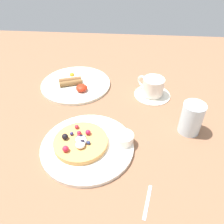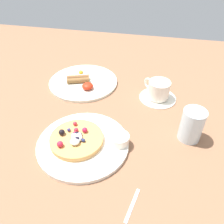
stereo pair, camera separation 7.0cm
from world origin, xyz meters
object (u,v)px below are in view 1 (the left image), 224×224
object	(u,v)px
syrup_ramekin	(124,138)
coffee_cup	(153,86)
breakfast_plate	(76,84)
coffee_saucer	(152,94)
pancake_plate	(88,146)
water_glass	(191,118)

from	to	relation	value
syrup_ramekin	coffee_cup	world-z (taller)	coffee_cup
breakfast_plate	coffee_saucer	distance (cm)	30.81
pancake_plate	syrup_ramekin	size ratio (longest dim) A/B	4.71
syrup_ramekin	coffee_saucer	world-z (taller)	syrup_ramekin
coffee_saucer	pancake_plate	bearing A→B (deg)	-125.68
coffee_cup	water_glass	bearing A→B (deg)	-60.90
breakfast_plate	water_glass	distance (cm)	47.04
pancake_plate	water_glass	xyz separation A→B (cm)	(30.47, 9.61, 4.54)
breakfast_plate	water_glass	xyz separation A→B (cm)	(40.71, -23.12, 4.60)
coffee_saucer	water_glass	xyz separation A→B (cm)	(10.25, -18.55, 4.73)
pancake_plate	breakfast_plate	xyz separation A→B (cm)	(-10.24, 32.73, -0.07)
pancake_plate	syrup_ramekin	world-z (taller)	syrup_ramekin
coffee_cup	water_glass	xyz separation A→B (cm)	(10.38, -18.65, 1.02)
syrup_ramekin	breakfast_plate	xyz separation A→B (cm)	(-20.67, 30.53, -2.04)
coffee_saucer	water_glass	bearing A→B (deg)	-61.09
pancake_plate	breakfast_plate	bearing A→B (deg)	107.38
syrup_ramekin	coffee_cup	bearing A→B (deg)	69.67
pancake_plate	coffee_cup	bearing A→B (deg)	54.61
water_glass	coffee_saucer	bearing A→B (deg)	118.91
syrup_ramekin	water_glass	distance (cm)	21.52
syrup_ramekin	water_glass	world-z (taller)	water_glass
pancake_plate	water_glass	distance (cm)	32.27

